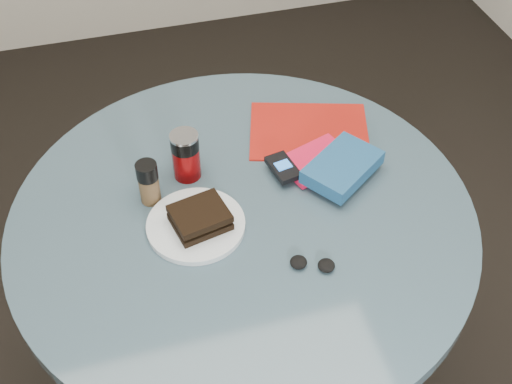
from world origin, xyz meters
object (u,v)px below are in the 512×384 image
object	(u,v)px
plate	(196,225)
pepper_grinder	(149,182)
magazine	(309,131)
mp3_player	(283,168)
table	(244,258)
headphones	(312,264)
novel	(342,167)
red_book	(316,160)
sandwich	(200,218)
soda_can	(186,155)

from	to	relation	value
plate	pepper_grinder	world-z (taller)	pepper_grinder
magazine	mp3_player	xyz separation A→B (m)	(-0.11, -0.13, 0.02)
table	headphones	world-z (taller)	headphones
plate	magazine	world-z (taller)	plate
plate	novel	bearing A→B (deg)	9.16
table	red_book	size ratio (longest dim) A/B	6.34
novel	pepper_grinder	bearing A→B (deg)	138.23
pepper_grinder	novel	bearing A→B (deg)	-6.45
table	mp3_player	size ratio (longest dim) A/B	10.39
novel	mp3_player	bearing A→B (deg)	125.73
red_book	mp3_player	bearing A→B (deg)	171.79
red_book	headphones	size ratio (longest dim) A/B	1.65
sandwich	red_book	xyz separation A→B (m)	(0.30, 0.12, -0.02)
table	soda_can	distance (m)	0.28
magazine	novel	bearing A→B (deg)	-67.08
soda_can	sandwich	bearing A→B (deg)	-91.70
soda_can	red_book	size ratio (longest dim) A/B	0.75
pepper_grinder	headphones	world-z (taller)	pepper_grinder
pepper_grinder	sandwich	bearing A→B (deg)	-51.30
table	novel	world-z (taller)	novel
table	soda_can	size ratio (longest dim) A/B	8.50
headphones	novel	bearing A→B (deg)	56.69
soda_can	mp3_player	size ratio (longest dim) A/B	1.22
table	sandwich	size ratio (longest dim) A/B	7.78
plate	red_book	bearing A→B (deg)	20.60
mp3_player	pepper_grinder	bearing A→B (deg)	179.03
plate	table	bearing A→B (deg)	9.85
sandwich	pepper_grinder	bearing A→B (deg)	128.70
sandwich	pepper_grinder	size ratio (longest dim) A/B	1.22
sandwich	magazine	size ratio (longest dim) A/B	0.45
plate	soda_can	size ratio (longest dim) A/B	1.76
pepper_grinder	mp3_player	size ratio (longest dim) A/B	1.09
headphones	soda_can	bearing A→B (deg)	120.01
sandwich	novel	distance (m)	0.34
sandwich	red_book	world-z (taller)	sandwich
headphones	mp3_player	bearing A→B (deg)	85.70
pepper_grinder	magazine	distance (m)	0.42
plate	red_book	distance (m)	0.33
red_book	pepper_grinder	bearing A→B (deg)	162.61
pepper_grinder	mp3_player	distance (m)	0.30
red_book	headphones	world-z (taller)	same
soda_can	plate	bearing A→B (deg)	-95.06
red_book	mp3_player	size ratio (longest dim) A/B	1.64
table	headphones	distance (m)	0.27
table	headphones	bearing A→B (deg)	-62.44
table	sandwich	distance (m)	0.22
mp3_player	headphones	distance (m)	0.26
soda_can	pepper_grinder	xyz separation A→B (m)	(-0.09, -0.06, -0.01)
magazine	mp3_player	distance (m)	0.17
novel	headphones	xyz separation A→B (m)	(-0.14, -0.22, -0.03)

